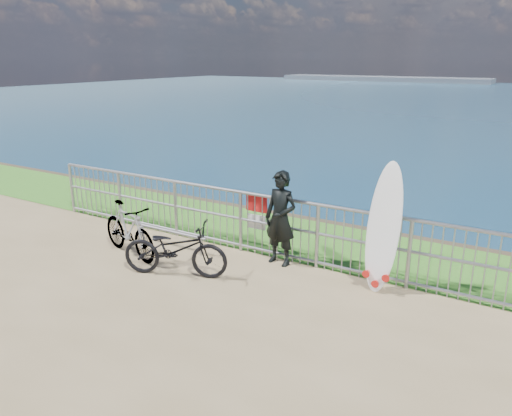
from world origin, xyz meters
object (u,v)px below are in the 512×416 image
Objects in this scene: surfboard at (383,232)px; bicycle_far at (129,230)px; bicycle_near at (175,249)px; surfer at (281,218)px.

bicycle_far is (-4.19, -1.01, -0.42)m from surfboard.
surfboard is 1.22× the size of bicycle_far.
bicycle_near is (-2.95, -1.24, -0.45)m from surfboard.
bicycle_far reaches higher than bicycle_near.
surfer is at bearing -51.16° from bicycle_far.
bicycle_far is at bearing 58.55° from bicycle_near.
bicycle_near is at bearing -126.33° from surfer.
bicycle_far is at bearing -149.81° from surfer.
surfer is 1.75m from surfboard.
surfer is 1.80m from bicycle_near.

